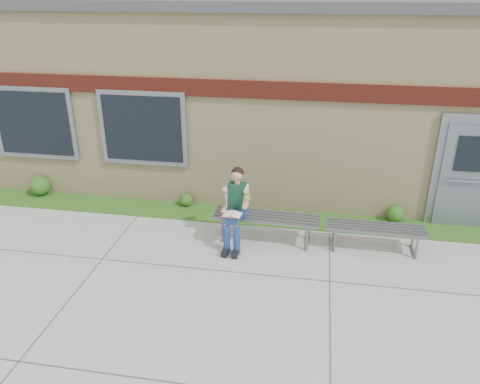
# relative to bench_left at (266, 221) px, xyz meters

# --- Properties ---
(ground) EXTENTS (80.00, 80.00, 0.00)m
(ground) POSITION_rel_bench_left_xyz_m (0.21, -1.69, -0.40)
(ground) COLOR #9E9E99
(ground) RESTS_ON ground
(grass_strip) EXTENTS (16.00, 0.80, 0.02)m
(grass_strip) POSITION_rel_bench_left_xyz_m (0.21, 0.91, -0.39)
(grass_strip) COLOR #174E14
(grass_strip) RESTS_ON ground
(school_building) EXTENTS (16.20, 6.22, 4.20)m
(school_building) POSITION_rel_bench_left_xyz_m (0.21, 4.30, 1.70)
(school_building) COLOR beige
(school_building) RESTS_ON ground
(bench_left) EXTENTS (2.01, 0.63, 0.52)m
(bench_left) POSITION_rel_bench_left_xyz_m (0.00, 0.00, 0.00)
(bench_left) COLOR slate
(bench_left) RESTS_ON ground
(bench_right) EXTENTS (1.79, 0.52, 0.46)m
(bench_right) POSITION_rel_bench_left_xyz_m (2.00, 0.00, -0.04)
(bench_right) COLOR slate
(bench_right) RESTS_ON ground
(girl) EXTENTS (0.52, 0.88, 1.48)m
(girl) POSITION_rel_bench_left_xyz_m (-0.54, -0.22, 0.38)
(girl) COLOR navy
(girl) RESTS_ON ground
(shrub_west) EXTENTS (0.45, 0.45, 0.45)m
(shrub_west) POSITION_rel_bench_left_xyz_m (-5.36, 1.16, -0.15)
(shrub_west) COLOR #174E14
(shrub_west) RESTS_ON grass_strip
(shrub_mid) EXTENTS (0.28, 0.28, 0.28)m
(shrub_mid) POSITION_rel_bench_left_xyz_m (-1.90, 1.16, -0.24)
(shrub_mid) COLOR #174E14
(shrub_mid) RESTS_ON grass_strip
(shrub_east) EXTENTS (0.35, 0.35, 0.35)m
(shrub_east) POSITION_rel_bench_left_xyz_m (2.53, 1.16, -0.20)
(shrub_east) COLOR #174E14
(shrub_east) RESTS_ON grass_strip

